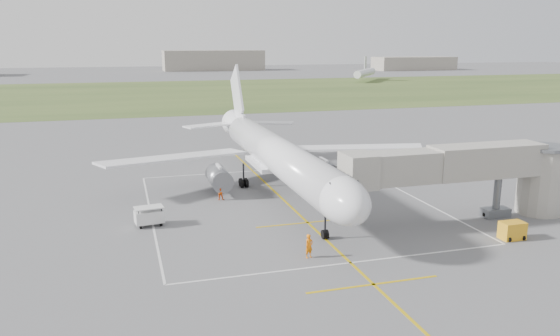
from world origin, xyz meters
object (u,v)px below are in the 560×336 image
object	(u,v)px
airliner	(276,155)
jet_bridge	(479,171)
ramp_worker_nose	(309,246)
ramp_worker_wing	(220,192)
baggage_cart	(149,216)
gpu_unit	(512,231)

from	to	relation	value
airliner	jet_bridge	size ratio (longest dim) A/B	2.00
ramp_worker_nose	ramp_worker_wing	distance (m)	18.37
airliner	ramp_worker_nose	world-z (taller)	airliner
airliner	jet_bridge	bearing A→B (deg)	-42.19
airliner	ramp_worker_wing	bearing A→B (deg)	-172.26
baggage_cart	ramp_worker_nose	xyz separation A→B (m)	(11.57, -11.42, 0.04)
jet_bridge	baggage_cart	xyz separation A→B (m)	(-30.01, 6.82, -3.83)
ramp_worker_nose	ramp_worker_wing	world-z (taller)	ramp_worker_nose
ramp_worker_nose	ramp_worker_wing	size ratio (longest dim) A/B	1.06
jet_bridge	gpu_unit	bearing A→B (deg)	-93.11
baggage_cart	ramp_worker_wing	distance (m)	10.16
gpu_unit	ramp_worker_nose	distance (m)	18.16
gpu_unit	ramp_worker_wing	bearing A→B (deg)	139.71
airliner	baggage_cart	distance (m)	16.47
jet_bridge	airliner	bearing A→B (deg)	137.81
gpu_unit	ramp_worker_wing	xyz separation A→B (m)	(-21.93, 18.93, 0.15)
jet_bridge	baggage_cart	bearing A→B (deg)	167.20
baggage_cart	ramp_worker_nose	bearing A→B (deg)	-52.35
baggage_cart	ramp_worker_nose	size ratio (longest dim) A/B	1.44
baggage_cart	airliner	bearing A→B (deg)	19.76
airliner	gpu_unit	size ratio (longest dim) A/B	22.92
airliner	ramp_worker_wing	world-z (taller)	airliner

